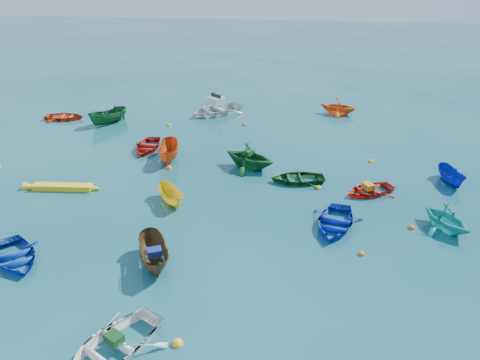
# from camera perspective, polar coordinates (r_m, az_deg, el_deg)

# --- Properties ---
(ground) EXTENTS (160.00, 160.00, 0.00)m
(ground) POSITION_cam_1_polar(r_m,az_deg,el_deg) (21.38, -1.84, -6.72)
(ground) COLOR #0A434F
(ground) RESTS_ON ground
(dinghy_blue_sw) EXTENTS (3.80, 3.85, 0.65)m
(dinghy_blue_sw) POSITION_cam_1_polar(r_m,az_deg,el_deg) (21.81, -25.58, -8.86)
(dinghy_blue_sw) COLOR #0D32AA
(dinghy_blue_sw) RESTS_ON ground
(dinghy_white_near) EXTENTS (3.98, 4.37, 0.74)m
(dinghy_white_near) POSITION_cam_1_polar(r_m,az_deg,el_deg) (16.45, -15.18, -19.55)
(dinghy_white_near) COLOR white
(dinghy_white_near) RESTS_ON ground
(sampan_brown_mid) EXTENTS (2.29, 3.23, 1.17)m
(sampan_brown_mid) POSITION_cam_1_polar(r_m,az_deg,el_deg) (19.81, -10.28, -10.12)
(sampan_brown_mid) COLOR #503B1D
(sampan_brown_mid) RESTS_ON ground
(dinghy_blue_se) EXTENTS (3.06, 3.81, 0.70)m
(dinghy_blue_se) POSITION_cam_1_polar(r_m,az_deg,el_deg) (22.43, 11.42, -5.60)
(dinghy_blue_se) COLOR #0E29B4
(dinghy_blue_se) RESTS_ON ground
(sampan_yellow_mid) EXTENTS (2.19, 2.56, 0.96)m
(sampan_yellow_mid) POSITION_cam_1_polar(r_m,az_deg,el_deg) (24.29, -8.33, -2.76)
(sampan_yellow_mid) COLOR yellow
(sampan_yellow_mid) RESTS_ON ground
(dinghy_green_e) EXTENTS (3.33, 2.62, 0.63)m
(dinghy_green_e) POSITION_cam_1_polar(r_m,az_deg,el_deg) (26.47, 6.95, -0.18)
(dinghy_green_e) COLOR #0F4316
(dinghy_green_e) RESTS_ON ground
(dinghy_cyan_se) EXTENTS (3.30, 3.41, 1.37)m
(dinghy_cyan_se) POSITION_cam_1_polar(r_m,az_deg,el_deg) (23.78, 23.62, -5.50)
(dinghy_cyan_se) COLOR #1CB1AE
(dinghy_cyan_se) RESTS_ON ground
(dinghy_red_nw) EXTENTS (3.18, 2.42, 0.62)m
(dinghy_red_nw) POSITION_cam_1_polar(r_m,az_deg,el_deg) (39.07, -20.58, 6.95)
(dinghy_red_nw) COLOR #BD380F
(dinghy_red_nw) RESTS_ON ground
(sampan_orange_n) EXTENTS (1.73, 3.32, 1.22)m
(sampan_orange_n) POSITION_cam_1_polar(r_m,az_deg,el_deg) (29.45, -8.57, 2.47)
(sampan_orange_n) COLOR #CA4713
(sampan_orange_n) RESTS_ON ground
(dinghy_green_n) EXTENTS (4.01, 3.79, 1.67)m
(dinghy_green_n) POSITION_cam_1_polar(r_m,az_deg,el_deg) (27.97, 1.15, 1.48)
(dinghy_green_n) COLOR #145726
(dinghy_green_n) RESTS_ON ground
(dinghy_red_ne) EXTENTS (3.41, 3.13, 0.58)m
(dinghy_red_ne) POSITION_cam_1_polar(r_m,az_deg,el_deg) (25.92, 15.42, -1.55)
(dinghy_red_ne) COLOR red
(dinghy_red_ne) RESTS_ON ground
(sampan_blue_far) EXTENTS (1.41, 2.60, 0.95)m
(sampan_blue_far) POSITION_cam_1_polar(r_m,az_deg,el_deg) (28.64, 24.22, -0.31)
(sampan_blue_far) COLOR #0D1DA4
(sampan_blue_far) RESTS_ON ground
(dinghy_red_far) EXTENTS (2.32, 3.19, 0.65)m
(dinghy_red_far) POSITION_cam_1_polar(r_m,az_deg,el_deg) (31.30, -11.23, 3.68)
(dinghy_red_far) COLOR #B4170F
(dinghy_red_far) RESTS_ON ground
(dinghy_orange_far) EXTENTS (3.31, 3.02, 1.48)m
(dinghy_orange_far) POSITION_cam_1_polar(r_m,az_deg,el_deg) (38.70, 11.85, 7.88)
(dinghy_orange_far) COLOR orange
(dinghy_orange_far) RESTS_ON ground
(sampan_green_far) EXTENTS (2.88, 3.31, 1.24)m
(sampan_green_far) POSITION_cam_1_polar(r_m,az_deg,el_deg) (36.98, -15.66, 6.64)
(sampan_green_far) COLOR #145623
(sampan_green_far) RESTS_ON ground
(kayak_yellow) EXTENTS (3.95, 0.91, 0.39)m
(kayak_yellow) POSITION_cam_1_polar(r_m,az_deg,el_deg) (27.15, -20.79, -1.08)
(kayak_yellow) COLOR yellow
(kayak_yellow) RESTS_ON ground
(motorboat_white) EXTENTS (5.32, 5.38, 1.52)m
(motorboat_white) POSITION_cam_1_polar(r_m,az_deg,el_deg) (38.09, -2.89, 8.11)
(motorboat_white) COLOR silver
(motorboat_white) RESTS_ON ground
(tarp_green_a) EXTENTS (0.70, 0.65, 0.27)m
(tarp_green_a) POSITION_cam_1_polar(r_m,az_deg,el_deg) (16.14, -15.10, -18.09)
(tarp_green_a) COLOR #104318
(tarp_green_a) RESTS_ON dinghy_white_near
(tarp_blue_a) EXTENTS (0.70, 0.63, 0.28)m
(tarp_blue_a) POSITION_cam_1_polar(r_m,az_deg,el_deg) (19.27, -10.39, -8.62)
(tarp_blue_a) COLOR navy
(tarp_blue_a) RESTS_ON sampan_brown_mid
(tarp_green_b) EXTENTS (0.62, 0.69, 0.27)m
(tarp_green_b) POSITION_cam_1_polar(r_m,az_deg,el_deg) (27.63, 0.99, 3.36)
(tarp_green_b) COLOR #134C1A
(tarp_green_b) RESTS_ON dinghy_green_n
(tarp_orange_b) EXTENTS (0.69, 0.74, 0.29)m
(tarp_orange_b) POSITION_cam_1_polar(r_m,az_deg,el_deg) (25.68, 15.36, -0.73)
(tarp_orange_b) COLOR orange
(tarp_orange_b) RESTS_ON dinghy_red_ne
(buoy_ye_a) EXTENTS (0.39, 0.39, 0.39)m
(buoy_ye_a) POSITION_cam_1_polar(r_m,az_deg,el_deg) (16.29, -7.62, -19.23)
(buoy_ye_a) COLOR yellow
(buoy_ye_a) RESTS_ON ground
(buoy_or_b) EXTENTS (0.30, 0.30, 0.30)m
(buoy_or_b) POSITION_cam_1_polar(r_m,az_deg,el_deg) (20.72, 14.56, -8.81)
(buoy_or_b) COLOR orange
(buoy_or_b) RESTS_ON ground
(buoy_or_c) EXTENTS (0.38, 0.38, 0.38)m
(buoy_or_c) POSITION_cam_1_polar(r_m,az_deg,el_deg) (28.19, -8.64, 1.38)
(buoy_or_c) COLOR orange
(buoy_or_c) RESTS_ON ground
(buoy_ye_c) EXTENTS (0.33, 0.33, 0.33)m
(buoy_ye_c) POSITION_cam_1_polar(r_m,az_deg,el_deg) (25.85, 9.54, -1.02)
(buoy_ye_c) COLOR yellow
(buoy_ye_c) RESTS_ON ground
(buoy_or_d) EXTENTS (0.32, 0.32, 0.32)m
(buoy_or_d) POSITION_cam_1_polar(r_m,az_deg,el_deg) (23.27, 20.14, -5.56)
(buoy_or_d) COLOR #E8540C
(buoy_or_d) RESTS_ON ground
(buoy_ye_d) EXTENTS (0.36, 0.36, 0.36)m
(buoy_ye_d) POSITION_cam_1_polar(r_m,az_deg,el_deg) (35.59, -8.63, 6.58)
(buoy_ye_d) COLOR yellow
(buoy_ye_d) RESTS_ON ground
(buoy_or_e) EXTENTS (0.34, 0.34, 0.34)m
(buoy_or_e) POSITION_cam_1_polar(r_m,az_deg,el_deg) (35.26, 0.55, 6.69)
(buoy_or_e) COLOR #FF630D
(buoy_or_e) RESTS_ON ground
(buoy_ye_e) EXTENTS (0.32, 0.32, 0.32)m
(buoy_ye_e) POSITION_cam_1_polar(r_m,az_deg,el_deg) (29.90, 15.64, 2.14)
(buoy_ye_e) COLOR yellow
(buoy_ye_e) RESTS_ON ground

